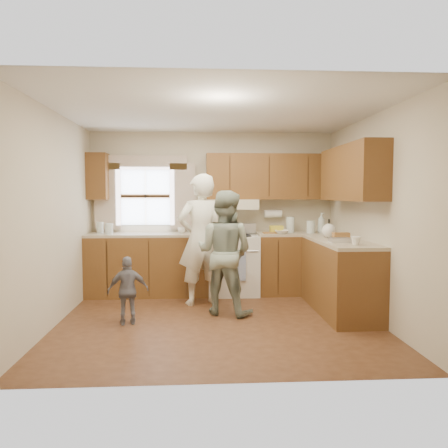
{
  "coord_description": "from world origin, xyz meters",
  "views": [
    {
      "loc": [
        -0.24,
        -5.18,
        1.54
      ],
      "look_at": [
        0.1,
        0.4,
        1.15
      ],
      "focal_mm": 35.0,
      "sensor_mm": 36.0,
      "label": 1
    }
  ],
  "objects": [
    {
      "name": "child",
      "position": [
        -1.06,
        -0.06,
        0.4
      ],
      "size": [
        0.5,
        0.28,
        0.81
      ],
      "primitive_type": "imported",
      "rotation": [
        0.0,
        0.0,
        3.33
      ],
      "color": "slate",
      "rests_on": "ground"
    },
    {
      "name": "room",
      "position": [
        0.0,
        0.0,
        1.25
      ],
      "size": [
        3.8,
        3.8,
        3.8
      ],
      "color": "#442615",
      "rests_on": "ground"
    },
    {
      "name": "stove",
      "position": [
        0.3,
        1.44,
        0.47
      ],
      "size": [
        0.76,
        0.67,
        1.07
      ],
      "color": "silver",
      "rests_on": "ground"
    },
    {
      "name": "woman_right",
      "position": [
        0.1,
        0.35,
        0.79
      ],
      "size": [
        0.95,
        0.88,
        1.58
      ],
      "primitive_type": "imported",
      "rotation": [
        0.0,
        0.0,
        2.67
      ],
      "color": "#2F483B",
      "rests_on": "ground"
    },
    {
      "name": "woman_left",
      "position": [
        -0.2,
        0.85,
        0.91
      ],
      "size": [
        0.77,
        0.63,
        1.81
      ],
      "primitive_type": "imported",
      "rotation": [
        0.0,
        0.0,
        3.48
      ],
      "color": "white",
      "rests_on": "ground"
    },
    {
      "name": "kitchen_fixtures",
      "position": [
        0.61,
        1.08,
        0.84
      ],
      "size": [
        3.8,
        2.25,
        2.15
      ],
      "color": "#3F230D",
      "rests_on": "ground"
    }
  ]
}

